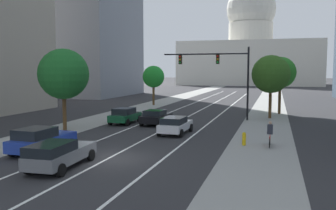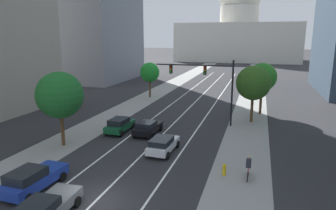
{
  "view_description": "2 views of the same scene",
  "coord_description": "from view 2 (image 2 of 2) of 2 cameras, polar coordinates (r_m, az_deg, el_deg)",
  "views": [
    {
      "loc": [
        9.16,
        -19.05,
        5.06
      ],
      "look_at": [
        0.11,
        11.78,
        2.04
      ],
      "focal_mm": 39.38,
      "sensor_mm": 36.0,
      "label": 1
    },
    {
      "loc": [
        9.16,
        -14.88,
        9.94
      ],
      "look_at": [
        -0.48,
        17.26,
        2.33
      ],
      "focal_mm": 32.56,
      "sensor_mm": 36.0,
      "label": 2
    }
  ],
  "objects": [
    {
      "name": "lane_stripe_left",
      "position": [
        42.88,
        -0.35,
        -0.62
      ],
      "size": [
        0.16,
        90.0,
        0.01
      ],
      "primitive_type": "cube",
      "color": "white",
      "rests_on": "ground"
    },
    {
      "name": "street_tree_near_left",
      "position": [
        50.21,
        -3.45,
        6.11
      ],
      "size": [
        3.18,
        3.18,
        5.75
      ],
      "color": "#51381E",
      "rests_on": "ground"
    },
    {
      "name": "car_green",
      "position": [
        32.63,
        -9.03,
        -3.68
      ],
      "size": [
        2.02,
        4.2,
        1.51
      ],
      "rotation": [
        0.0,
        0.0,
        1.55
      ],
      "color": "#14512D",
      "rests_on": "ground"
    },
    {
      "name": "car_white",
      "position": [
        26.69,
        -0.98,
        -7.38
      ],
      "size": [
        2.08,
        4.29,
        1.4
      ],
      "rotation": [
        0.0,
        0.0,
        1.54
      ],
      "color": "silver",
      "rests_on": "ground"
    },
    {
      "name": "cyclist",
      "position": [
        22.77,
        14.82,
        -11.21
      ],
      "size": [
        0.36,
        1.7,
        1.72
      ],
      "rotation": [
        0.0,
        0.0,
        1.56
      ],
      "color": "black",
      "rests_on": "ground"
    },
    {
      "name": "lane_stripe_center",
      "position": [
        42.11,
        3.65,
        -0.9
      ],
      "size": [
        0.16,
        90.0,
        0.01
      ],
      "primitive_type": "cube",
      "color": "white",
      "rests_on": "ground"
    },
    {
      "name": "street_tree_mid_left",
      "position": [
        29.08,
        -19.6,
        1.75
      ],
      "size": [
        4.23,
        4.23,
        6.88
      ],
      "color": "#51381E",
      "rests_on": "ground"
    },
    {
      "name": "fire_hydrant",
      "position": [
        23.01,
        10.48,
        -11.78
      ],
      "size": [
        0.26,
        0.35,
        0.91
      ],
      "color": "yellow",
      "rests_on": "ground"
    },
    {
      "name": "traffic_signal_mast",
      "position": [
        34.52,
        7.49,
        4.88
      ],
      "size": [
        8.92,
        0.39,
        7.42
      ],
      "color": "black",
      "rests_on": "ground"
    },
    {
      "name": "ground_plane",
      "position": [
        56.52,
        7.11,
        2.54
      ],
      "size": [
        400.0,
        400.0,
        0.0
      ],
      "primitive_type": "plane",
      "color": "#2B2B2D"
    },
    {
      "name": "street_tree_far_right",
      "position": [
        40.8,
        17.25,
        4.98
      ],
      "size": [
        3.59,
        3.59,
        6.63
      ],
      "color": "#51381E",
      "rests_on": "ground"
    },
    {
      "name": "sidewalk_left",
      "position": [
        53.79,
        -2.59,
        2.11
      ],
      "size": [
        4.37,
        130.0,
        0.01
      ],
      "primitive_type": "cube",
      "color": "gray",
      "rests_on": "ground"
    },
    {
      "name": "car_blue",
      "position": [
        22.34,
        -24.02,
        -12.49
      ],
      "size": [
        2.27,
        4.74,
        1.61
      ],
      "rotation": [
        0.0,
        0.0,
        1.52
      ],
      "color": "#1E389E",
      "rests_on": "ground"
    },
    {
      "name": "street_tree_near_right",
      "position": [
        36.45,
        15.7,
        3.97
      ],
      "size": [
        3.99,
        3.99,
        6.68
      ],
      "color": "#51381E",
      "rests_on": "ground"
    },
    {
      "name": "sidewalk_right",
      "position": [
        50.87,
        15.43,
        1.04
      ],
      "size": [
        4.37,
        130.0,
        0.01
      ],
      "primitive_type": "cube",
      "color": "gray",
      "rests_on": "ground"
    },
    {
      "name": "lane_stripe_right",
      "position": [
        41.55,
        7.78,
        -1.18
      ],
      "size": [
        0.16,
        90.0,
        0.01
      ],
      "primitive_type": "cube",
      "color": "white",
      "rests_on": "ground"
    },
    {
      "name": "car_black",
      "position": [
        31.64,
        -3.85,
        -4.18
      ],
      "size": [
        2.2,
        4.27,
        1.39
      ],
      "rotation": [
        0.0,
        0.0,
        1.52
      ],
      "color": "black",
      "rests_on": "ground"
    },
    {
      "name": "capitol_building",
      "position": [
        131.61,
        13.05,
        13.28
      ],
      "size": [
        47.66,
        27.57,
        36.39
      ],
      "color": "beige",
      "rests_on": "ground"
    },
    {
      "name": "car_gray",
      "position": [
        18.62,
        -22.31,
        -17.74
      ],
      "size": [
        2.16,
        4.87,
        1.47
      ],
      "rotation": [
        0.0,
        0.0,
        1.62
      ],
      "color": "slate",
      "rests_on": "ground"
    }
  ]
}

